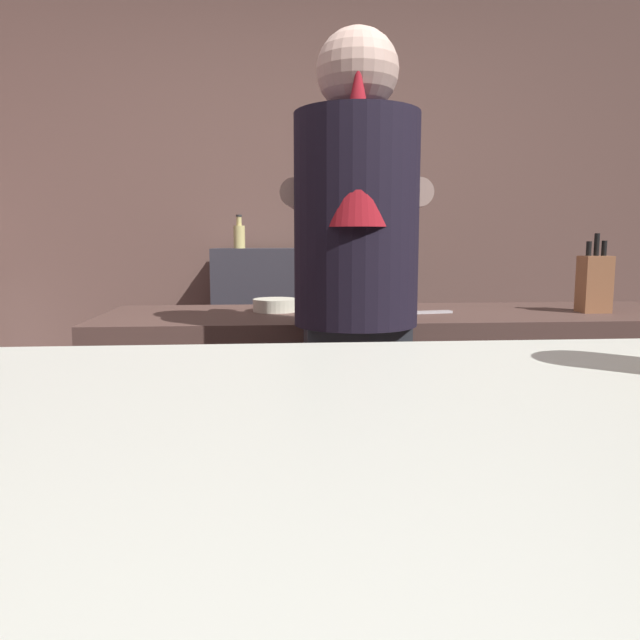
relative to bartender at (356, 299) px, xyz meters
The scene contains 11 objects.
wall_back 1.99m from the bartender, 93.53° to the left, with size 5.20×0.10×2.70m, color brown.
prep_counter 0.74m from the bartender, 63.22° to the left, with size 2.10×0.60×0.89m, color #4D362F.
back_shelf 1.73m from the bartender, 93.11° to the left, with size 0.92×0.36×1.11m, color #35343C.
bartender is the anchor object (origin of this frame).
knife_block 0.99m from the bartender, 23.51° to the left, with size 0.10×0.08×0.28m.
mixing_bowl 0.56m from the bartender, 113.04° to the left, with size 0.16×0.16×0.04m, color beige.
chefs_knife 0.50m from the bartender, 55.26° to the left, with size 0.24×0.03×0.01m, color silver.
bottle_olive_oil 1.73m from the bartender, 103.74° to the left, with size 0.06×0.06×0.18m.
bottle_vinegar 1.66m from the bartender, 79.04° to the left, with size 0.05×0.05×0.21m.
bottle_soy 1.72m from the bartender, 85.37° to the left, with size 0.07×0.07×0.18m.
bottle_hot_sauce 1.60m from the bartender, 86.72° to the left, with size 0.07×0.07×0.19m.
Camera 1 is at (-0.11, -1.39, 1.15)m, focal length 33.60 mm.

